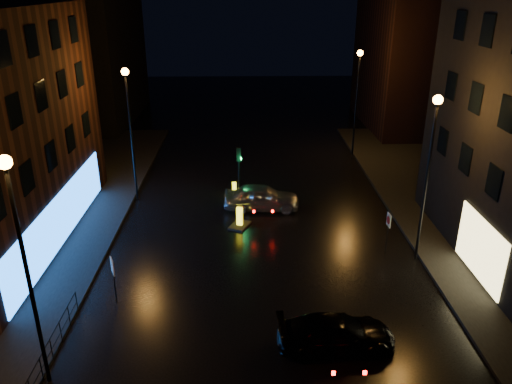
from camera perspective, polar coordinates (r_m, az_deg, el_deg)
ground at (r=20.46m, az=1.31°, el=-16.47°), size 120.00×120.00×0.00m
building_far_left at (r=53.37m, az=-18.57°, el=15.27°), size 8.00×16.00×14.00m
building_far_right at (r=50.85m, az=17.29°, el=13.95°), size 8.00×14.00×12.00m
street_lamp_lnear at (r=17.15m, az=-25.30°, el=-5.09°), size 0.44×0.44×8.37m
street_lamp_lfar at (r=31.50m, az=-14.29°, el=8.53°), size 0.44×0.44×8.37m
street_lamp_rnear at (r=24.60m, az=19.27°, el=4.01°), size 0.44×0.44×8.37m
street_lamp_rfar at (r=39.49m, az=11.50°, el=11.57°), size 0.44×0.44×8.37m
traffic_signal at (r=32.32m, az=-1.93°, el=0.13°), size 1.40×2.40×3.45m
guard_railing at (r=20.50m, az=-22.43°, el=-15.80°), size 0.05×6.04×1.00m
silver_hatchback at (r=30.63m, az=0.63°, el=-0.61°), size 4.67×2.00×1.57m
dark_sedan at (r=19.94m, az=9.16°, el=-15.63°), size 4.60×2.08×1.31m
bollard_near at (r=28.68m, az=-1.88°, el=-3.48°), size 1.38×1.61×1.19m
bollard_far at (r=32.72m, az=-2.49°, el=-0.14°), size 0.84×1.18×0.98m
road_sign_left at (r=22.36m, az=-16.04°, el=-8.57°), size 0.26×0.50×2.19m
road_sign_right at (r=26.41m, az=14.90°, el=-3.48°), size 0.09×0.52×2.14m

